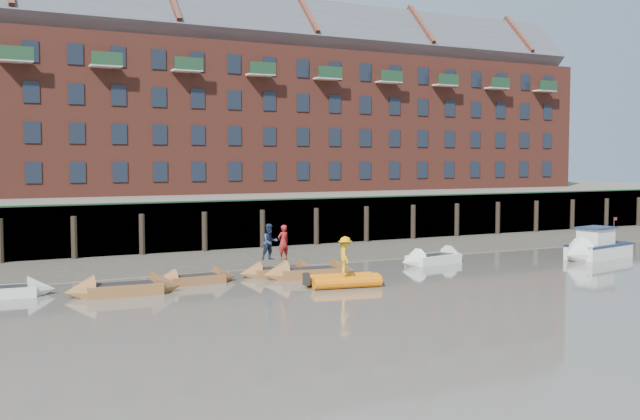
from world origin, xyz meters
TOP-DOWN VIEW (x-y plane):
  - ground at (0.00, 0.00)m, footprint 220.00×220.00m
  - foreshore at (0.00, 18.00)m, footprint 110.00×8.00m
  - mud_band at (0.00, 14.60)m, footprint 110.00×1.60m
  - river_wall at (-0.00, 22.38)m, footprint 110.00×1.23m
  - bank_terrace at (0.00, 36.00)m, footprint 110.00×28.00m
  - apartment_terrace at (-0.00, 36.99)m, footprint 80.60×15.56m
  - rowboat_0 at (-14.88, 10.85)m, footprint 4.58×1.55m
  - rowboat_1 at (-9.99, 9.05)m, footprint 5.10×1.79m
  - rowboat_2 at (-6.27, 10.45)m, footprint 4.15×1.34m
  - rowboat_3 at (-1.75, 10.75)m, footprint 4.30×1.67m
  - rowboat_4 at (-0.63, 9.53)m, footprint 5.07×2.09m
  - rowboat_6 at (8.00, 10.97)m, footprint 5.13×2.30m
  - rib_tender at (-0.24, 6.52)m, footprint 3.67×2.21m
  - motor_launch at (17.42, 8.21)m, footprint 6.09×3.10m
  - person_rower_a at (-1.55, 10.73)m, footprint 0.73×0.57m
  - person_rower_b at (-2.19, 10.96)m, footprint 0.97×0.80m
  - person_rib_crew at (-0.33, 6.47)m, footprint 1.03×1.30m

SIDE VIEW (x-z plane):
  - ground at x=0.00m, z-range 0.00..0.00m
  - foreshore at x=0.00m, z-range -0.25..0.25m
  - mud_band at x=0.00m, z-range -0.05..0.05m
  - rowboat_2 at x=-6.27m, z-range -0.39..0.81m
  - rowboat_3 at x=-1.75m, z-range -0.39..0.82m
  - rowboat_0 at x=-14.88m, z-range -0.42..0.89m
  - rowboat_4 at x=-0.63m, z-range -0.46..0.97m
  - rowboat_6 at x=8.00m, z-range -0.46..0.97m
  - rowboat_1 at x=-9.99m, z-range -0.47..0.98m
  - rib_tender at x=-0.24m, z-range -0.04..0.58m
  - motor_launch at x=17.42m, z-range -0.59..1.81m
  - person_rib_crew at x=-0.33m, z-range 0.58..2.34m
  - river_wall at x=0.00m, z-range -0.06..3.24m
  - bank_terrace at x=0.00m, z-range 0.00..3.20m
  - person_rower_a at x=-1.55m, z-range 0.82..2.61m
  - person_rower_b at x=-2.19m, z-range 0.82..2.67m
  - apartment_terrace at x=0.00m, z-range 2.34..23.31m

